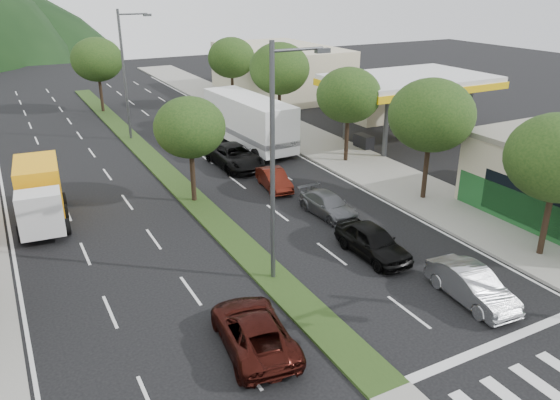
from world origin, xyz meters
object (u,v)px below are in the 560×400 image
tree_r_d (279,69)px  tree_r_e (231,58)px  tree_r_a (559,158)px  suv_maroon (253,330)px  tree_r_b (431,115)px  tree_r_c (349,95)px  sedan_silver (472,285)px  streetlight_near (277,155)px  car_queue_a (373,241)px  car_queue_d (235,156)px  car_queue_b (328,205)px  tree_med_far (97,60)px  tree_med_near (190,128)px  motorhome (249,121)px  streetlight_mid (126,69)px  box_truck (40,195)px

tree_r_d → tree_r_e: 10.00m
tree_r_a → suv_maroon: size_ratio=1.38×
tree_r_b → tree_r_e: size_ratio=1.03×
tree_r_c → sedan_silver: size_ratio=1.53×
tree_r_b → tree_r_d: size_ratio=0.97×
streetlight_near → car_queue_a: (4.87, -0.29, -4.84)m
streetlight_near → car_queue_d: size_ratio=1.82×
tree_r_d → sedan_silver: bearing=-101.9°
car_queue_b → tree_med_far: bearing=97.3°
streetlight_near → car_queue_b: (5.63, 4.71, -4.98)m
streetlight_near → tree_r_e: bearing=69.8°
tree_med_near → car_queue_d: tree_med_near is taller
streetlight_near → motorhome: 20.33m
streetlight_near → car_queue_d: bearing=73.2°
tree_r_c → sedan_silver: 18.65m
streetlight_mid → car_queue_a: size_ratio=2.30×
tree_r_a → tree_r_c: bearing=90.0°
streetlight_near → streetlight_mid: size_ratio=1.00×
tree_med_near → car_queue_d: (4.64, 4.71, -3.67)m
tree_r_d → car_queue_b: (-6.17, -17.29, -4.58)m
tree_r_b → suv_maroon: size_ratio=1.44×
tree_med_near → suv_maroon: bearing=-101.3°
streetlight_mid → car_queue_b: 21.64m
car_queue_d → motorhome: motorhome is taller
streetlight_near → streetlight_mid: (0.00, 25.00, 0.00)m
car_queue_b → streetlight_mid: bearing=102.2°
sedan_silver → suv_maroon: size_ratio=0.88×
tree_r_c → suv_maroon: tree_r_c is taller
tree_med_near → car_queue_a: 12.05m
tree_r_d → car_queue_a: tree_r_d is taller
tree_r_a → car_queue_a: (-6.93, 3.71, -4.08)m
car_queue_d → tree_med_near: bearing=-136.0°
car_queue_a → box_truck: bearing=138.1°
car_queue_a → car_queue_d: car_queue_d is taller
tree_r_b → tree_med_far: size_ratio=1.00×
car_queue_a → tree_r_d: bearing=72.1°
tree_r_b → car_queue_a: size_ratio=1.60×
streetlight_near → streetlight_mid: same height
car_queue_b → car_queue_d: car_queue_d is taller
box_truck → tree_med_far: bearing=-102.9°
tree_r_d → streetlight_near: bearing=-118.2°
tree_r_b → streetlight_near: streetlight_near is taller
streetlight_mid → suv_maroon: size_ratio=2.07×
streetlight_near → sedan_silver: size_ratio=2.36×
tree_r_a → motorhome: size_ratio=0.65×
sedan_silver → car_queue_b: 9.98m
tree_r_c → motorhome: tree_r_c is taller
tree_r_a → streetlight_near: 12.48m
tree_r_c → motorhome: bearing=123.9°
tree_r_a → tree_med_near: (-12.00, 14.00, -0.39)m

